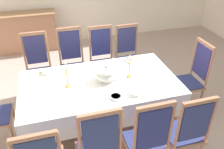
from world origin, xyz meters
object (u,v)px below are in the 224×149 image
(chair_south_c, at_px, (147,139))
(chair_north_c, at_px, (103,58))
(bowl_near_right, at_px, (48,72))
(chair_north_a, at_px, (38,67))
(chair_south_b, at_px, (99,149))
(spoon_primary, at_px, (136,59))
(chair_head_east, at_px, (192,77))
(bowl_far_right, at_px, (116,97))
(chair_north_b, at_px, (73,62))
(bowl_near_left, at_px, (130,59))
(dining_table, at_px, (100,86))
(candlestick_east, at_px, (129,69))
(bowl_far_left, at_px, (136,93))
(chair_south_d, at_px, (185,131))
(sideboard, at_px, (26,32))
(soup_tureen, at_px, (106,74))
(candlestick_west, at_px, (67,77))
(spoon_secondary, at_px, (40,73))
(chair_north_d, at_px, (128,55))

(chair_south_c, height_order, chair_north_c, chair_south_c)
(bowl_near_right, bearing_deg, chair_north_a, 106.11)
(chair_south_b, height_order, spoon_primary, chair_south_b)
(chair_head_east, bearing_deg, bowl_far_right, 106.80)
(chair_north_a, bearing_deg, chair_north_b, -179.87)
(chair_south_b, height_order, bowl_near_left, chair_south_b)
(chair_south_b, distance_m, bowl_far_right, 0.70)
(chair_south_c, xyz_separation_m, bowl_near_left, (0.31, 1.42, 0.20))
(dining_table, distance_m, candlestick_east, 0.48)
(bowl_far_left, bearing_deg, chair_north_a, 130.56)
(chair_south_d, height_order, candlestick_east, chair_south_d)
(candlestick_east, height_order, sideboard, candlestick_east)
(chair_south_b, height_order, bowl_near_right, chair_south_b)
(soup_tureen, distance_m, spoon_primary, 0.78)
(chair_north_c, distance_m, bowl_far_right, 1.42)
(candlestick_west, height_order, spoon_primary, candlestick_west)
(dining_table, distance_m, chair_south_c, 1.03)
(candlestick_west, xyz_separation_m, spoon_secondary, (-0.35, 0.45, -0.14))
(chair_south_d, height_order, chair_head_east, chair_head_east)
(chair_north_d, relative_size, candlestick_west, 3.01)
(chair_north_a, distance_m, chair_north_d, 1.59)
(spoon_primary, bearing_deg, chair_south_b, -122.70)
(soup_tureen, height_order, bowl_far_left, soup_tureen)
(chair_south_c, bearing_deg, dining_table, 106.23)
(chair_north_b, height_order, spoon_secondary, chair_north_b)
(bowl_far_right, bearing_deg, chair_south_d, -40.90)
(bowl_near_right, height_order, sideboard, sideboard)
(bowl_near_left, bearing_deg, candlestick_west, -156.86)
(spoon_primary, bearing_deg, sideboard, 126.51)
(chair_north_b, relative_size, chair_south_c, 1.00)
(chair_north_b, bearing_deg, chair_head_east, 150.12)
(candlestick_east, xyz_separation_m, spoon_secondary, (-1.21, 0.45, -0.13))
(chair_head_east, bearing_deg, chair_north_d, 35.38)
(chair_south_d, height_order, bowl_far_right, chair_south_d)
(chair_south_d, distance_m, soup_tureen, 1.23)
(chair_north_b, xyz_separation_m, candlestick_west, (-0.18, -0.99, 0.33))
(dining_table, xyz_separation_m, sideboard, (-1.09, 2.99, -0.23))
(spoon_secondary, bearing_deg, chair_north_a, 94.61)
(chair_north_c, relative_size, spoon_secondary, 6.38)
(dining_table, distance_m, bowl_far_right, 0.43)
(chair_south_c, distance_m, bowl_near_left, 1.47)
(bowl_far_left, bearing_deg, bowl_near_right, 141.17)
(chair_head_east, distance_m, bowl_far_right, 1.43)
(chair_north_b, distance_m, bowl_far_right, 1.45)
(chair_south_c, xyz_separation_m, soup_tureen, (-0.19, 0.99, 0.29))
(chair_south_b, distance_m, bowl_near_left, 1.67)
(candlestick_east, bearing_deg, chair_head_east, -0.00)
(bowl_near_left, distance_m, spoon_secondary, 1.38)
(bowl_near_left, xyz_separation_m, sideboard, (-1.69, 2.55, -0.33))
(chair_head_east, relative_size, sideboard, 0.80)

